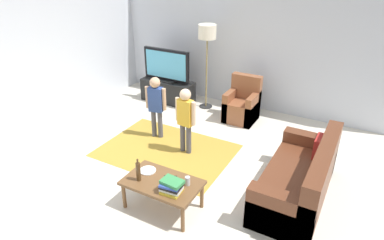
{
  "coord_description": "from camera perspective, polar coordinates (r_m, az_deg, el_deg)",
  "views": [
    {
      "loc": [
        2.35,
        -3.64,
        3.1
      ],
      "look_at": [
        0.0,
        0.6,
        0.65
      ],
      "focal_mm": 31.68,
      "sensor_mm": 36.0,
      "label": 1
    }
  ],
  "objects": [
    {
      "name": "wall_left",
      "position": [
        6.71,
        -26.1,
        8.95
      ],
      "size": [
        0.12,
        6.0,
        2.7
      ],
      "primitive_type": "cube",
      "color": "silver",
      "rests_on": "ground"
    },
    {
      "name": "tv",
      "position": [
        7.45,
        -4.32,
        9.11
      ],
      "size": [
        1.1,
        0.28,
        0.71
      ],
      "color": "black",
      "rests_on": "tv_stand"
    },
    {
      "name": "armchair",
      "position": [
        6.87,
        8.47,
        2.4
      ],
      "size": [
        0.6,
        0.6,
        0.9
      ],
      "color": "brown",
      "rests_on": "ground"
    },
    {
      "name": "bottle",
      "position": [
        4.44,
        -9.02,
        -8.54
      ],
      "size": [
        0.06,
        0.06,
        0.32
      ],
      "color": "#4C3319",
      "rests_on": "coffee_table"
    },
    {
      "name": "couch",
      "position": [
        4.9,
        18.05,
        -9.76
      ],
      "size": [
        0.8,
        1.8,
        0.86
      ],
      "color": "brown",
      "rests_on": "ground"
    },
    {
      "name": "child_center",
      "position": [
        5.5,
        -1.11,
        0.79
      ],
      "size": [
        0.38,
        0.19,
        1.15
      ],
      "color": "#4C4C59",
      "rests_on": "ground"
    },
    {
      "name": "tv_remote",
      "position": [
        4.51,
        -3.65,
        -9.58
      ],
      "size": [
        0.17,
        0.11,
        0.02
      ],
      "primitive_type": "cube",
      "rotation": [
        0.0,
        0.0,
        0.43
      ],
      "color": "black",
      "rests_on": "coffee_table"
    },
    {
      "name": "book_stack",
      "position": [
        4.23,
        -3.47,
        -11.1
      ],
      "size": [
        0.29,
        0.23,
        0.17
      ],
      "color": "yellow",
      "rests_on": "coffee_table"
    },
    {
      "name": "tv_stand",
      "position": [
        7.67,
        -4.08,
        4.84
      ],
      "size": [
        1.2,
        0.44,
        0.5
      ],
      "color": "black",
      "rests_on": "ground"
    },
    {
      "name": "soda_can",
      "position": [
        4.35,
        -0.76,
        -10.22
      ],
      "size": [
        0.07,
        0.07,
        0.12
      ],
      "primitive_type": "cylinder",
      "color": "silver",
      "rests_on": "coffee_table"
    },
    {
      "name": "wall_back",
      "position": [
        7.26,
        9.44,
        12.49
      ],
      "size": [
        6.0,
        0.12,
        2.7
      ],
      "primitive_type": "cube",
      "color": "silver",
      "rests_on": "ground"
    },
    {
      "name": "plate",
      "position": [
        4.66,
        -7.46,
        -8.43
      ],
      "size": [
        0.22,
        0.22,
        0.02
      ],
      "color": "white",
      "rests_on": "coffee_table"
    },
    {
      "name": "ground",
      "position": [
        5.33,
        -3.17,
        -8.81
      ],
      "size": [
        7.8,
        7.8,
        0.0
      ],
      "primitive_type": "plane",
      "color": "beige"
    },
    {
      "name": "area_rug",
      "position": [
        5.87,
        -4.33,
        -5.12
      ],
      "size": [
        2.2,
        1.6,
        0.01
      ],
      "primitive_type": "cube",
      "color": "#B28C33",
      "rests_on": "ground"
    },
    {
      "name": "child_near_tv",
      "position": [
        6.01,
        -6.1,
        3.02
      ],
      "size": [
        0.38,
        0.19,
        1.15
      ],
      "color": "#4C4C59",
      "rests_on": "ground"
    },
    {
      "name": "floor_lamp",
      "position": [
        6.98,
        2.58,
        13.88
      ],
      "size": [
        0.36,
        0.36,
        1.78
      ],
      "color": "#262626",
      "rests_on": "ground"
    },
    {
      "name": "coffee_table",
      "position": [
        4.49,
        -5.01,
        -10.78
      ],
      "size": [
        1.0,
        0.6,
        0.42
      ],
      "color": "brown",
      "rests_on": "ground"
    }
  ]
}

